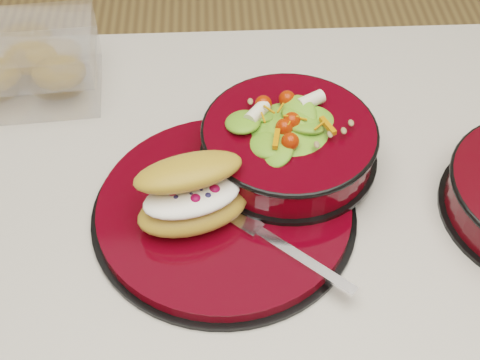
{
  "coord_description": "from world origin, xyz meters",
  "views": [
    {
      "loc": [
        -0.08,
        -0.52,
        1.52
      ],
      "look_at": [
        -0.05,
        0.01,
        0.94
      ],
      "focal_mm": 50.0,
      "sensor_mm": 36.0,
      "label": 1
    }
  ],
  "objects_px": {
    "dinner_plate": "(225,210)",
    "croissant": "(192,194)",
    "pastry_box": "(24,64)",
    "fork": "(285,248)",
    "salad_bowl": "(289,137)"
  },
  "relations": [
    {
      "from": "fork",
      "to": "pastry_box",
      "type": "height_order",
      "value": "pastry_box"
    },
    {
      "from": "dinner_plate",
      "to": "pastry_box",
      "type": "distance_m",
      "value": 0.37
    },
    {
      "from": "pastry_box",
      "to": "croissant",
      "type": "bearing_deg",
      "value": -52.76
    },
    {
      "from": "dinner_plate",
      "to": "croissant",
      "type": "bearing_deg",
      "value": -159.33
    },
    {
      "from": "dinner_plate",
      "to": "croissant",
      "type": "height_order",
      "value": "croissant"
    },
    {
      "from": "dinner_plate",
      "to": "salad_bowl",
      "type": "height_order",
      "value": "salad_bowl"
    },
    {
      "from": "dinner_plate",
      "to": "pastry_box",
      "type": "bearing_deg",
      "value": 137.45
    },
    {
      "from": "dinner_plate",
      "to": "fork",
      "type": "height_order",
      "value": "fork"
    },
    {
      "from": "salad_bowl",
      "to": "croissant",
      "type": "distance_m",
      "value": 0.15
    },
    {
      "from": "salad_bowl",
      "to": "pastry_box",
      "type": "height_order",
      "value": "salad_bowl"
    },
    {
      "from": "salad_bowl",
      "to": "dinner_plate",
      "type": "bearing_deg",
      "value": -137.62
    },
    {
      "from": "fork",
      "to": "pastry_box",
      "type": "bearing_deg",
      "value": 88.63
    },
    {
      "from": "dinner_plate",
      "to": "pastry_box",
      "type": "height_order",
      "value": "pastry_box"
    },
    {
      "from": "salad_bowl",
      "to": "croissant",
      "type": "relative_size",
      "value": 1.56
    },
    {
      "from": "salad_bowl",
      "to": "croissant",
      "type": "height_order",
      "value": "salad_bowl"
    }
  ]
}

